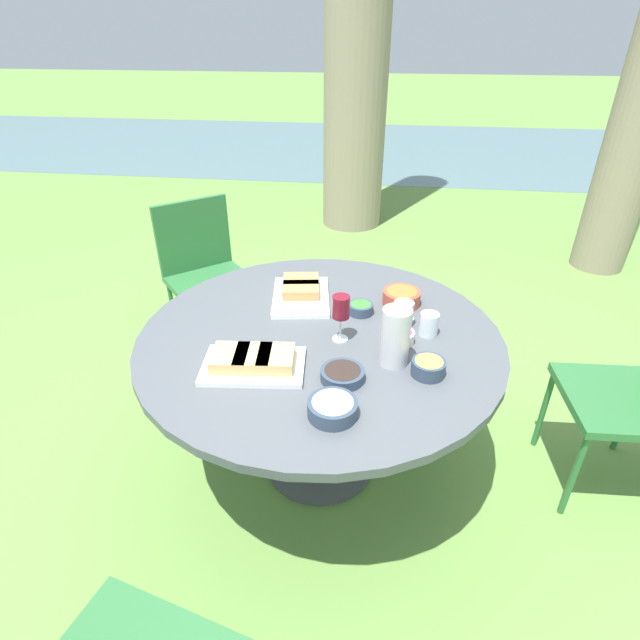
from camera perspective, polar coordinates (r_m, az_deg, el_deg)
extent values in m
plane|color=#668E42|center=(2.41, 0.00, -15.91)|extent=(40.00, 40.00, 0.00)
cube|color=slate|center=(8.52, 6.32, 18.98)|extent=(40.00, 4.24, 0.01)
cylinder|color=#4C4C51|center=(2.40, 0.00, -15.77)|extent=(0.50, 0.50, 0.02)
cylinder|color=#4C4C51|center=(2.17, 0.00, -9.64)|extent=(0.11, 0.11, 0.66)
cylinder|color=#4C5156|center=(1.96, 0.00, -1.94)|extent=(1.42, 1.42, 0.03)
cube|color=#2D6B38|center=(2.97, -12.36, 4.19)|extent=(0.61, 0.61, 0.04)
cube|color=#2D6B38|center=(3.05, -14.28, 9.35)|extent=(0.35, 0.31, 0.42)
cylinder|color=#2D6B38|center=(2.88, -13.96, -2.36)|extent=(0.03, 0.03, 0.43)
cylinder|color=#2D6B38|center=(3.00, -7.08, -0.13)|extent=(0.03, 0.03, 0.43)
cylinder|color=#2D6B38|center=(3.19, -16.40, 0.72)|extent=(0.03, 0.03, 0.43)
cylinder|color=#2D6B38|center=(3.30, -10.06, 2.64)|extent=(0.03, 0.03, 0.43)
cylinder|color=#2D6B38|center=(1.81, -20.96, -30.77)|extent=(0.03, 0.03, 0.43)
cube|color=#2D6B38|center=(2.36, 31.00, -7.86)|extent=(0.44, 0.46, 0.04)
cylinder|color=#2D6B38|center=(2.56, 24.18, -9.35)|extent=(0.03, 0.03, 0.43)
cylinder|color=#2D6B38|center=(2.29, 27.00, -15.58)|extent=(0.03, 0.03, 0.43)
cylinder|color=#2D6B38|center=(2.71, 31.63, -9.14)|extent=(0.03, 0.03, 0.43)
cylinder|color=silver|center=(1.75, 8.60, -1.93)|extent=(0.10, 0.10, 0.22)
cone|color=silver|center=(1.70, 10.37, 0.53)|extent=(0.03, 0.03, 0.03)
cylinder|color=silver|center=(1.91, 2.32, -2.18)|extent=(0.06, 0.06, 0.01)
cylinder|color=silver|center=(1.88, 2.35, -0.90)|extent=(0.01, 0.01, 0.09)
cylinder|color=maroon|center=(1.84, 2.41, 1.51)|extent=(0.07, 0.07, 0.09)
cube|color=white|center=(1.77, -7.60, -5.23)|extent=(0.38, 0.26, 0.02)
cube|color=tan|center=(1.76, -10.24, -4.29)|extent=(0.14, 0.16, 0.05)
cube|color=tan|center=(1.75, -7.67, -4.37)|extent=(0.14, 0.16, 0.05)
cube|color=tan|center=(1.74, -5.07, -4.44)|extent=(0.14, 0.16, 0.05)
cube|color=white|center=(2.19, -2.20, 2.66)|extent=(0.29, 0.38, 0.02)
cube|color=#B2844C|center=(2.24, -2.18, 4.33)|extent=(0.17, 0.14, 0.04)
cube|color=#B2844C|center=(2.17, -2.21, 3.40)|extent=(0.17, 0.14, 0.04)
cylinder|color=#334256|center=(1.76, 12.26, -5.35)|extent=(0.12, 0.12, 0.06)
cylinder|color=#E0C147|center=(1.75, 12.32, -4.91)|extent=(0.10, 0.10, 0.02)
cylinder|color=#334256|center=(2.08, 4.66, 1.31)|extent=(0.10, 0.10, 0.04)
cylinder|color=#387533|center=(2.07, 4.68, 1.61)|extent=(0.09, 0.09, 0.02)
cylinder|color=#334256|center=(1.70, 2.58, -6.26)|extent=(0.15, 0.15, 0.04)
cylinder|color=#2D231E|center=(1.69, 2.59, -5.95)|extent=(0.12, 0.12, 0.02)
cylinder|color=beige|center=(1.91, 9.18, -1.93)|extent=(0.10, 0.10, 0.05)
cylinder|color=#D6385B|center=(1.90, 9.21, -1.57)|extent=(0.08, 0.08, 0.02)
cylinder|color=#334256|center=(1.56, 1.45, -10.08)|extent=(0.16, 0.16, 0.05)
cylinder|color=silver|center=(1.54, 1.45, -9.65)|extent=(0.13, 0.13, 0.02)
cylinder|color=#B74733|center=(2.16, 9.29, 2.54)|extent=(0.16, 0.16, 0.06)
cylinder|color=#CC662D|center=(2.16, 9.33, 2.97)|extent=(0.13, 0.13, 0.03)
cylinder|color=silver|center=(1.96, 12.35, -0.47)|extent=(0.07, 0.07, 0.09)
cylinder|color=silver|center=(2.00, 9.48, 0.69)|extent=(0.08, 0.08, 0.10)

